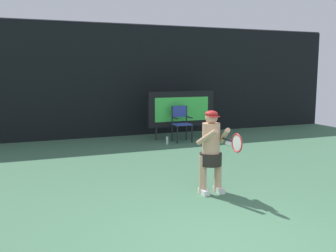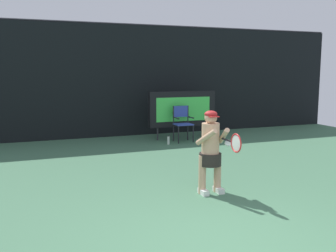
{
  "view_description": "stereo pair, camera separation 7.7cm",
  "coord_description": "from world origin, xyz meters",
  "px_view_note": "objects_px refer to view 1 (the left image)",
  "views": [
    {
      "loc": [
        -2.3,
        -3.8,
        2.14
      ],
      "look_at": [
        0.5,
        3.25,
        1.05
      ],
      "focal_mm": 41.15,
      "sensor_mm": 36.0,
      "label": 1
    },
    {
      "loc": [
        -2.23,
        -3.83,
        2.14
      ],
      "look_at": [
        0.5,
        3.25,
        1.05
      ],
      "focal_mm": 41.15,
      "sensor_mm": 36.0,
      "label": 2
    }
  ],
  "objects_px": {
    "water_bottle": "(167,140)",
    "tennis_racket": "(236,143)",
    "scoreboard": "(181,109)",
    "umpire_chair": "(181,121)",
    "tennis_player": "(211,149)"
  },
  "relations": [
    {
      "from": "water_bottle",
      "to": "tennis_racket",
      "type": "distance_m",
      "value": 5.2
    },
    {
      "from": "scoreboard",
      "to": "tennis_racket",
      "type": "distance_m",
      "value": 6.03
    },
    {
      "from": "umpire_chair",
      "to": "water_bottle",
      "type": "height_order",
      "value": "umpire_chair"
    },
    {
      "from": "scoreboard",
      "to": "water_bottle",
      "type": "xyz_separation_m",
      "value": [
        -0.76,
        -0.76,
        -0.82
      ]
    },
    {
      "from": "scoreboard",
      "to": "umpire_chair",
      "type": "distance_m",
      "value": 0.59
    },
    {
      "from": "umpire_chair",
      "to": "tennis_racket",
      "type": "bearing_deg",
      "value": -104.4
    },
    {
      "from": "umpire_chair",
      "to": "tennis_racket",
      "type": "xyz_separation_m",
      "value": [
        -1.38,
        -5.37,
        0.38
      ]
    },
    {
      "from": "water_bottle",
      "to": "tennis_player",
      "type": "height_order",
      "value": "tennis_player"
    },
    {
      "from": "umpire_chair",
      "to": "water_bottle",
      "type": "distance_m",
      "value": 0.82
    },
    {
      "from": "umpire_chair",
      "to": "tennis_racket",
      "type": "relative_size",
      "value": 1.79
    },
    {
      "from": "umpire_chair",
      "to": "tennis_player",
      "type": "xyz_separation_m",
      "value": [
        -1.51,
        -4.77,
        0.18
      ]
    },
    {
      "from": "tennis_racket",
      "to": "scoreboard",
      "type": "bearing_deg",
      "value": 59.12
    },
    {
      "from": "scoreboard",
      "to": "water_bottle",
      "type": "relative_size",
      "value": 8.3
    },
    {
      "from": "umpire_chair",
      "to": "tennis_racket",
      "type": "height_order",
      "value": "tennis_racket"
    },
    {
      "from": "scoreboard",
      "to": "umpire_chair",
      "type": "height_order",
      "value": "scoreboard"
    }
  ]
}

